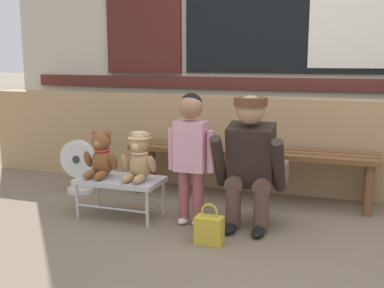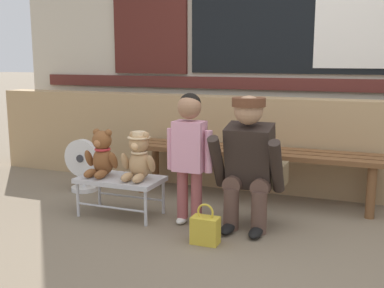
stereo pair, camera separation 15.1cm
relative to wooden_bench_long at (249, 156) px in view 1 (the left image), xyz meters
name	(u,v)px [view 1 (the left image)]	position (x,y,z in m)	size (l,w,h in m)	color
ground_plane	(267,250)	(0.36, -1.06, -0.37)	(60.00, 60.00, 0.00)	#756651
brick_low_wall	(297,146)	(0.36, 0.37, 0.05)	(6.38, 0.25, 0.85)	tan
shop_facade	(309,11)	(0.36, 0.88, 1.26)	(6.51, 0.26, 3.24)	beige
wooden_bench_long	(249,156)	(0.00, 0.00, 0.00)	(2.10, 0.40, 0.44)	brown
small_display_bench	(120,182)	(-0.82, -0.77, -0.11)	(0.64, 0.36, 0.30)	#BCBCC1
teddy_bear_plain	(101,156)	(-0.98, -0.77, 0.09)	(0.28, 0.26, 0.36)	brown
teddy_bear_with_hat	(139,157)	(-0.66, -0.77, 0.10)	(0.28, 0.27, 0.36)	tan
child_standing	(191,144)	(-0.25, -0.76, 0.22)	(0.35, 0.18, 0.96)	#994C4C
adult_crouching	(252,161)	(0.17, -0.67, 0.11)	(0.50, 0.49, 0.95)	brown
handbag_on_ground	(209,229)	(-0.02, -1.07, -0.28)	(0.18, 0.11, 0.27)	gold
floor_fan	(79,167)	(-1.48, -0.31, -0.13)	(0.34, 0.24, 0.48)	silver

